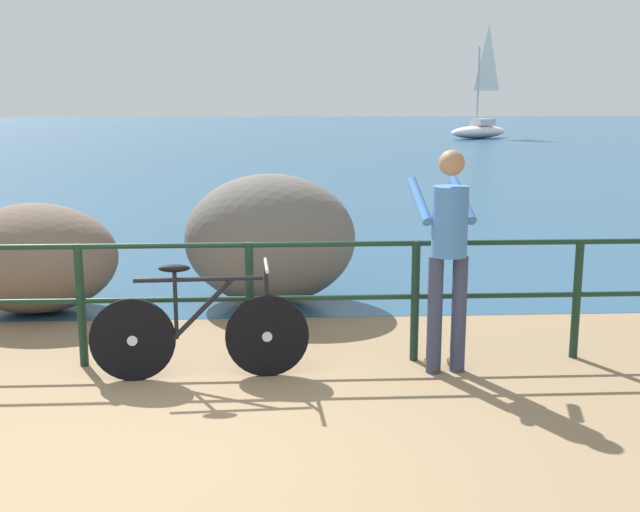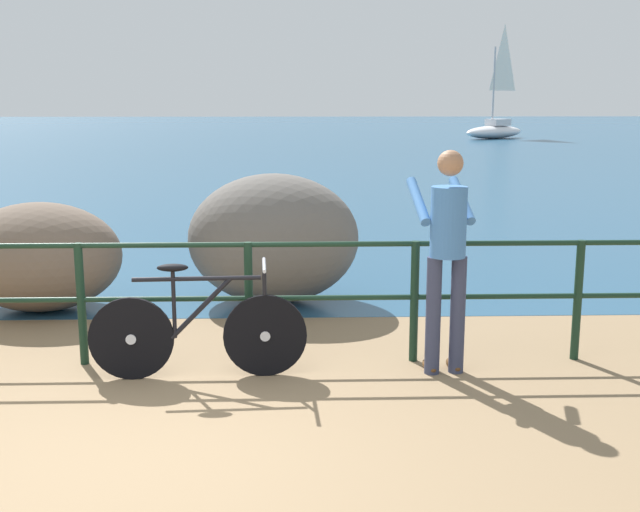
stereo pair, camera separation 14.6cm
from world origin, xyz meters
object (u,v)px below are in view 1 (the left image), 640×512
(sailboat, at_px, (480,125))
(breakwater_boulder_left, at_px, (35,258))
(person_at_railing, at_px, (448,250))
(bicycle, at_px, (201,331))
(breakwater_boulder_main, at_px, (270,239))

(sailboat, bearing_deg, breakwater_boulder_left, 31.58)
(person_at_railing, bearing_deg, sailboat, -21.09)
(breakwater_boulder_left, height_order, sailboat, sailboat)
(bicycle, bearing_deg, breakwater_boulder_main, 74.66)
(bicycle, bearing_deg, sailboat, 69.85)
(bicycle, distance_m, breakwater_boulder_main, 2.41)
(breakwater_boulder_left, bearing_deg, breakwater_boulder_main, 5.86)
(person_at_railing, xyz_separation_m, breakwater_boulder_main, (-1.42, 2.26, -0.30))
(person_at_railing, height_order, breakwater_boulder_main, person_at_railing)
(breakwater_boulder_main, xyz_separation_m, breakwater_boulder_left, (-2.40, -0.25, -0.13))
(breakwater_boulder_left, bearing_deg, sailboat, 68.91)
(bicycle, bearing_deg, breakwater_boulder_left, 129.28)
(breakwater_boulder_main, relative_size, breakwater_boulder_left, 1.09)
(bicycle, distance_m, person_at_railing, 2.03)
(breakwater_boulder_left, bearing_deg, person_at_railing, -27.80)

